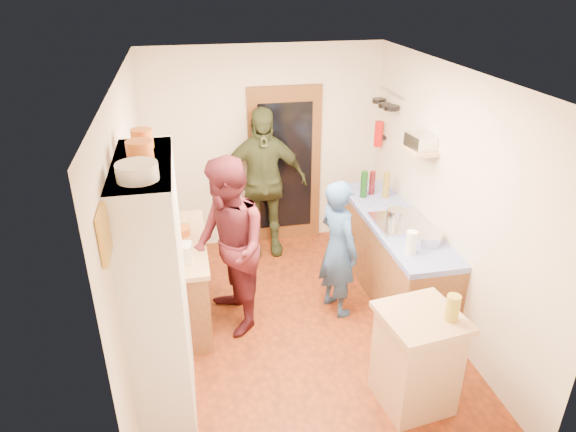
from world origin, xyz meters
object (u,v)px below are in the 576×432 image
object	(u,v)px
island_base	(416,362)
right_counter_base	(391,256)
person_back	(263,183)
person_hob	(342,249)
person_left	(230,245)
hutch_body	(159,296)

from	to	relation	value
island_base	right_counter_base	bearing A→B (deg)	74.66
person_back	island_base	bearing A→B (deg)	-72.12
person_hob	person_left	world-z (taller)	person_left
person_hob	person_back	world-z (taller)	person_back
person_left	person_back	xyz separation A→B (m)	(0.56, 1.44, 0.05)
island_base	person_hob	xyz separation A→B (m)	(-0.23, 1.41, 0.33)
right_counter_base	person_back	world-z (taller)	person_back
hutch_body	island_base	xyz separation A→B (m)	(2.03, -0.40, -0.67)
hutch_body	person_hob	world-z (taller)	hutch_body
person_left	island_base	bearing A→B (deg)	32.29
hutch_body	person_back	size ratio (longest dim) A/B	1.14
right_counter_base	person_back	distance (m)	1.82
person_left	person_back	distance (m)	1.54
person_hob	island_base	bearing A→B (deg)	169.70
hutch_body	person_left	bearing A→B (deg)	57.80
island_base	person_back	world-z (taller)	person_back
right_counter_base	person_hob	world-z (taller)	person_hob
person_left	person_back	size ratio (longest dim) A/B	0.95
island_base	person_left	bearing A→B (deg)	134.03
right_counter_base	island_base	distance (m)	1.76
person_hob	person_left	bearing A→B (deg)	69.63
right_counter_base	person_hob	bearing A→B (deg)	-157.65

